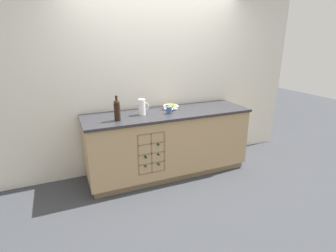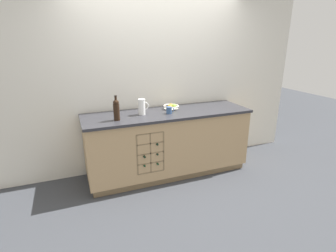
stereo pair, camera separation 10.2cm
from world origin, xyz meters
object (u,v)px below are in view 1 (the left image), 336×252
at_px(white_pitcher, 142,107).
at_px(ceramic_mug, 170,110).
at_px(fruit_bowl, 171,107).
at_px(standing_wine_bottle, 117,110).

relative_size(white_pitcher, ceramic_mug, 1.88).
height_order(fruit_bowl, standing_wine_bottle, standing_wine_bottle).
bearing_deg(standing_wine_bottle, fruit_bowl, 17.31).
bearing_deg(ceramic_mug, standing_wine_bottle, -176.12).
distance_m(white_pitcher, standing_wine_bottle, 0.39).
distance_m(ceramic_mug, standing_wine_bottle, 0.73).
xyz_separation_m(fruit_bowl, ceramic_mug, (-0.11, -0.21, 0.01)).
bearing_deg(fruit_bowl, standing_wine_bottle, -162.69).
relative_size(fruit_bowl, standing_wine_bottle, 0.72).
bearing_deg(ceramic_mug, white_pitcher, 166.33).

